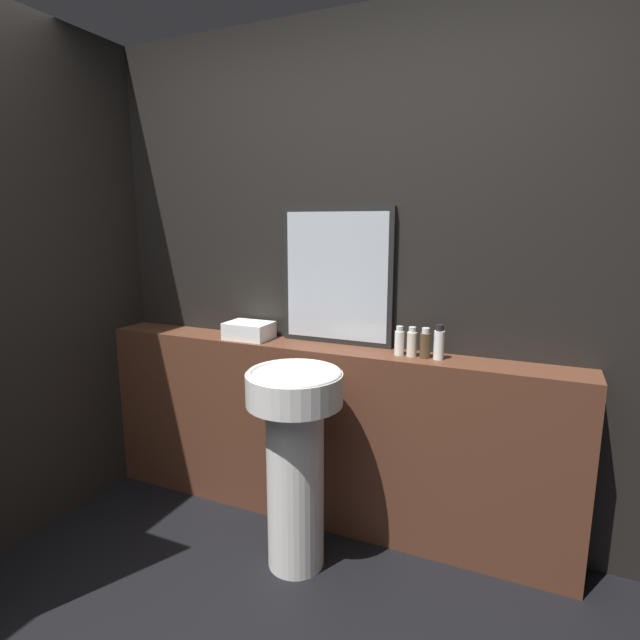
% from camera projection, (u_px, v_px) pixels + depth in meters
% --- Properties ---
extents(wall_back, '(8.00, 0.06, 2.50)m').
position_uv_depth(wall_back, '(331.00, 280.00, 2.55)').
color(wall_back, black).
rests_on(wall_back, ground_plane).
extents(vanity_counter, '(2.49, 0.23, 0.93)m').
position_uv_depth(vanity_counter, '(320.00, 434.00, 2.57)').
color(vanity_counter, '#512D1E').
rests_on(vanity_counter, ground_plane).
extents(pedestal_sink, '(0.42, 0.42, 0.92)m').
position_uv_depth(pedestal_sink, '(295.00, 451.00, 2.19)').
color(pedestal_sink, silver).
rests_on(pedestal_sink, ground_plane).
extents(mirror, '(0.58, 0.03, 0.68)m').
position_uv_depth(mirror, '(337.00, 277.00, 2.48)').
color(mirror, black).
rests_on(mirror, vanity_counter).
extents(towel_stack, '(0.24, 0.17, 0.09)m').
position_uv_depth(towel_stack, '(249.00, 330.00, 2.63)').
color(towel_stack, white).
rests_on(towel_stack, vanity_counter).
extents(shampoo_bottle, '(0.04, 0.04, 0.14)m').
position_uv_depth(shampoo_bottle, '(399.00, 342.00, 2.31)').
color(shampoo_bottle, white).
rests_on(shampoo_bottle, vanity_counter).
extents(conditioner_bottle, '(0.05, 0.05, 0.14)m').
position_uv_depth(conditioner_bottle, '(412.00, 343.00, 2.28)').
color(conditioner_bottle, beige).
rests_on(conditioner_bottle, vanity_counter).
extents(lotion_bottle, '(0.05, 0.05, 0.14)m').
position_uv_depth(lotion_bottle, '(425.00, 344.00, 2.26)').
color(lotion_bottle, '#4C3823').
rests_on(lotion_bottle, vanity_counter).
extents(body_wash_bottle, '(0.05, 0.05, 0.16)m').
position_uv_depth(body_wash_bottle, '(439.00, 343.00, 2.23)').
color(body_wash_bottle, white).
rests_on(body_wash_bottle, vanity_counter).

